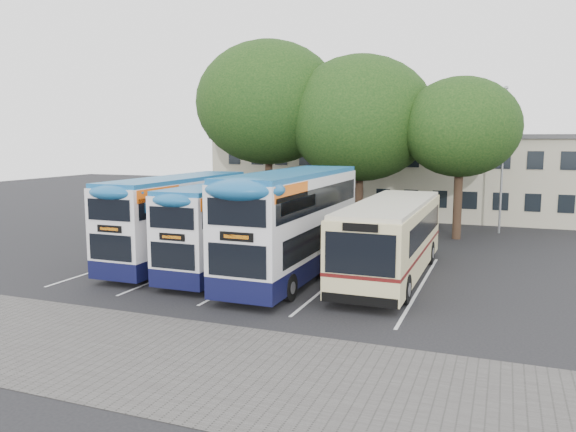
% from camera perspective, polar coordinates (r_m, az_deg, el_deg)
% --- Properties ---
extents(ground, '(120.00, 120.00, 0.00)m').
position_cam_1_polar(ground, '(19.30, 1.44, -9.89)').
color(ground, black).
rests_on(ground, ground).
extents(paving_strip, '(40.00, 6.00, 0.01)m').
position_cam_1_polar(paving_strip, '(15.91, -11.93, -13.98)').
color(paving_strip, '#595654').
rests_on(paving_strip, ground).
extents(bay_lines, '(14.12, 11.00, 0.01)m').
position_cam_1_polar(bay_lines, '(25.12, -2.78, -5.70)').
color(bay_lines, silver).
rests_on(bay_lines, ground).
extents(depot_building, '(32.40, 8.40, 6.20)m').
position_cam_1_polar(depot_building, '(44.82, 13.23, 4.13)').
color(depot_building, beige).
rests_on(depot_building, ground).
extents(lamp_post, '(0.25, 1.05, 9.06)m').
position_cam_1_polar(lamp_post, '(37.29, 21.00, 6.09)').
color(lamp_post, gray).
rests_on(lamp_post, ground).
extents(tree_left, '(9.61, 9.61, 12.35)m').
position_cam_1_polar(tree_left, '(38.06, -1.98, 11.40)').
color(tree_left, black).
rests_on(tree_left, ground).
extents(tree_mid, '(9.33, 9.33, 11.14)m').
position_cam_1_polar(tree_mid, '(36.28, 7.36, 9.79)').
color(tree_mid, black).
rests_on(tree_mid, ground).
extents(tree_right, '(6.81, 6.81, 9.46)m').
position_cam_1_polar(tree_right, '(34.33, 17.14, 8.61)').
color(tree_right, black).
rests_on(tree_right, ground).
extents(bus_dd_left, '(2.40, 9.90, 4.12)m').
position_cam_1_polar(bus_dd_left, '(27.05, -11.07, 0.02)').
color(bus_dd_left, '#0E1034').
rests_on(bus_dd_left, ground).
extents(bus_dd_mid, '(2.29, 9.44, 3.93)m').
position_cam_1_polar(bus_dd_mid, '(25.28, -5.86, -0.65)').
color(bus_dd_mid, '#0E1034').
rests_on(bus_dd_mid, ground).
extents(bus_dd_right, '(2.63, 10.86, 4.53)m').
position_cam_1_polar(bus_dd_right, '(23.87, 0.59, -0.32)').
color(bus_dd_right, '#0E1034').
rests_on(bus_dd_right, ground).
extents(bus_single, '(2.80, 10.98, 3.28)m').
position_cam_1_polar(bus_single, '(24.24, 10.47, -1.85)').
color(bus_single, beige).
rests_on(bus_single, ground).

